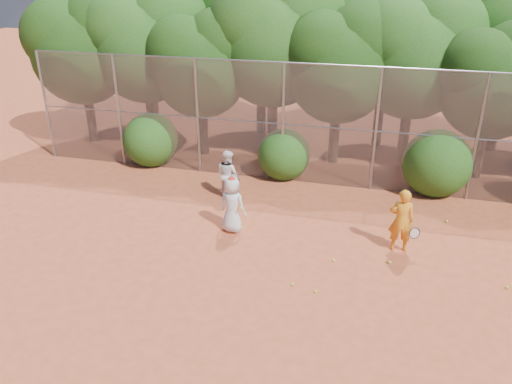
# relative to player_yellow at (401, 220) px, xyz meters

# --- Properties ---
(ground) EXTENTS (80.00, 80.00, 0.00)m
(ground) POSITION_rel_player_yellow_xyz_m (-2.91, -2.27, -0.86)
(ground) COLOR #A44325
(ground) RESTS_ON ground
(fence_back) EXTENTS (20.05, 0.09, 4.03)m
(fence_back) POSITION_rel_player_yellow_xyz_m (-3.03, 3.73, 1.19)
(fence_back) COLOR gray
(fence_back) RESTS_ON ground
(tree_0) EXTENTS (4.38, 3.81, 6.00)m
(tree_0) POSITION_rel_player_yellow_xyz_m (-12.35, 5.77, 3.07)
(tree_0) COLOR black
(tree_0) RESTS_ON ground
(tree_1) EXTENTS (4.64, 4.03, 6.35)m
(tree_1) POSITION_rel_player_yellow_xyz_m (-9.85, 6.27, 3.30)
(tree_1) COLOR black
(tree_1) RESTS_ON ground
(tree_2) EXTENTS (3.99, 3.47, 5.47)m
(tree_2) POSITION_rel_player_yellow_xyz_m (-7.36, 5.57, 2.72)
(tree_2) COLOR black
(tree_2) RESTS_ON ground
(tree_3) EXTENTS (4.89, 4.26, 6.70)m
(tree_3) POSITION_rel_player_yellow_xyz_m (-4.85, 6.58, 3.53)
(tree_3) COLOR black
(tree_3) RESTS_ON ground
(tree_4) EXTENTS (4.19, 3.64, 5.73)m
(tree_4) POSITION_rel_player_yellow_xyz_m (-2.36, 5.97, 2.90)
(tree_4) COLOR black
(tree_4) RESTS_ON ground
(tree_5) EXTENTS (4.51, 3.92, 6.17)m
(tree_5) POSITION_rel_player_yellow_xyz_m (0.15, 6.77, 3.19)
(tree_5) COLOR black
(tree_5) RESTS_ON ground
(tree_6) EXTENTS (3.86, 3.36, 5.29)m
(tree_6) POSITION_rel_player_yellow_xyz_m (2.64, 5.77, 2.61)
(tree_6) COLOR black
(tree_6) RESTS_ON ground
(tree_9) EXTENTS (4.83, 4.20, 6.62)m
(tree_9) POSITION_rel_player_yellow_xyz_m (-10.85, 8.58, 3.48)
(tree_9) COLOR black
(tree_9) RESTS_ON ground
(tree_10) EXTENTS (5.15, 4.48, 7.06)m
(tree_10) POSITION_rel_player_yellow_xyz_m (-5.84, 8.78, 3.76)
(tree_10) COLOR black
(tree_10) RESTS_ON ground
(tree_11) EXTENTS (4.64, 4.03, 6.35)m
(tree_11) POSITION_rel_player_yellow_xyz_m (-0.85, 8.37, 3.30)
(tree_11) COLOR black
(tree_11) RESTS_ON ground
(bush_0) EXTENTS (2.00, 2.00, 2.00)m
(bush_0) POSITION_rel_player_yellow_xyz_m (-8.91, 4.03, 0.14)
(bush_0) COLOR #1C4411
(bush_0) RESTS_ON ground
(bush_1) EXTENTS (1.80, 1.80, 1.80)m
(bush_1) POSITION_rel_player_yellow_xyz_m (-3.91, 4.03, 0.04)
(bush_1) COLOR #1C4411
(bush_1) RESTS_ON ground
(bush_2) EXTENTS (2.20, 2.20, 2.20)m
(bush_2) POSITION_rel_player_yellow_xyz_m (1.09, 4.03, 0.24)
(bush_2) COLOR #1C4411
(bush_2) RESTS_ON ground
(player_yellow) EXTENTS (0.84, 0.53, 1.73)m
(player_yellow) POSITION_rel_player_yellow_xyz_m (0.00, 0.00, 0.00)
(player_yellow) COLOR orange
(player_yellow) RESTS_ON ground
(player_teen) EXTENTS (0.89, 0.70, 1.64)m
(player_teen) POSITION_rel_player_yellow_xyz_m (-4.49, -0.13, -0.05)
(player_teen) COLOR silver
(player_teen) RESTS_ON ground
(player_white) EXTENTS (0.95, 0.91, 1.55)m
(player_white) POSITION_rel_player_yellow_xyz_m (-5.30, 2.00, -0.09)
(player_white) COLOR white
(player_white) RESTS_ON ground
(ball_0) EXTENTS (0.07, 0.07, 0.07)m
(ball_0) POSITION_rel_player_yellow_xyz_m (-1.56, -1.01, -0.83)
(ball_0) COLOR #C1E429
(ball_0) RESTS_ON ground
(ball_1) EXTENTS (0.07, 0.07, 0.07)m
(ball_1) POSITION_rel_player_yellow_xyz_m (-0.19, -0.74, -0.83)
(ball_1) COLOR #C1E429
(ball_1) RESTS_ON ground
(ball_2) EXTENTS (0.07, 0.07, 0.07)m
(ball_2) POSITION_rel_player_yellow_xyz_m (-1.81, -2.41, -0.83)
(ball_2) COLOR #C1E429
(ball_2) RESTS_ON ground
(ball_3) EXTENTS (0.07, 0.07, 0.07)m
(ball_3) POSITION_rel_player_yellow_xyz_m (2.47, -1.14, -0.83)
(ball_3) COLOR #C1E429
(ball_3) RESTS_ON ground
(ball_4) EXTENTS (0.07, 0.07, 0.07)m
(ball_4) POSITION_rel_player_yellow_xyz_m (-2.37, -2.28, -0.83)
(ball_4) COLOR #C1E429
(ball_4) RESTS_ON ground
(ball_5) EXTENTS (0.07, 0.07, 0.07)m
(ball_5) POSITION_rel_player_yellow_xyz_m (1.37, 1.90, -0.83)
(ball_5) COLOR #C1E429
(ball_5) RESTS_ON ground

